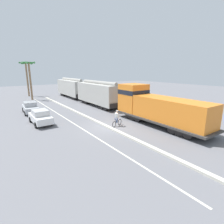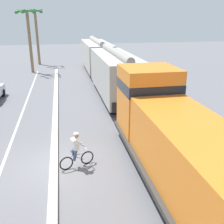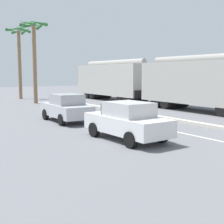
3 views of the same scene
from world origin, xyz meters
name	(u,v)px [view 2 (image 2 of 3)]	position (x,y,z in m)	size (l,w,h in m)	color
ground_plane	(54,166)	(0.00, 0.00, 0.00)	(120.00, 120.00, 0.00)	slate
median_curb	(55,119)	(0.00, 6.00, 0.08)	(0.36, 36.00, 0.16)	beige
lane_stripe	(19,122)	(-2.40, 6.00, 0.00)	(0.14, 36.00, 0.01)	silver
locomotive	(174,140)	(5.07, -1.90, 1.80)	(3.10, 11.61, 4.20)	orange
hopper_car_lead	(115,74)	(5.07, 10.26, 2.08)	(2.90, 10.60, 4.18)	#ADAAA3
hopper_car_middle	(97,56)	(5.07, 21.86, 2.08)	(2.90, 10.60, 4.18)	#B5B2AB
cyclist	(76,151)	(1.06, -0.30, 0.82)	(1.63, 0.69, 1.71)	black
palm_tree_near	(28,27)	(-2.96, 23.25, 5.46)	(2.60, 2.68, 7.70)	#846647
palm_tree_far	(36,25)	(-2.46, 29.21, 5.57)	(2.67, 2.78, 7.87)	#846647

